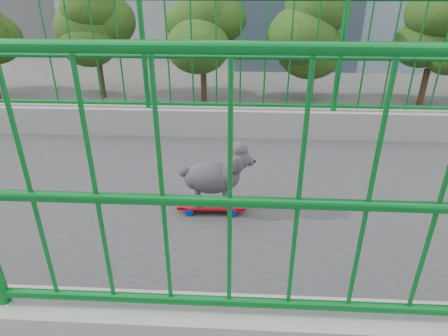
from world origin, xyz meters
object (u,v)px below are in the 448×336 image
poodle (215,175)px  car_4 (106,121)px  car_3 (47,142)px  skateboard (212,206)px  car_5 (62,270)px  car_2 (142,173)px  car_1 (92,212)px

poodle → car_4: bearing=-158.0°
poodle → car_3: (-15.77, -10.13, -6.58)m
skateboard → poodle: bearing=90.0°
skateboard → car_3: skateboard is taller
car_4 → car_5: 13.13m
car_4 → car_2: bearing=-149.5°
car_3 → car_5: size_ratio=1.15×
skateboard → car_5: 10.19m
car_5 → poodle: bearing=39.6°
skateboard → car_2: size_ratio=0.10×
car_2 → car_5: (6.40, -0.85, 0.00)m
car_4 → car_5: bearing=-167.1°
car_2 → car_5: 6.46m
car_4 → car_1: bearing=-164.6°
poodle → skateboard: bearing=-90.0°
skateboard → car_3: (-15.77, -10.10, -6.31)m
car_1 → car_3: size_ratio=0.84×
car_2 → car_3: 6.69m
poodle → car_2: (-12.57, -4.26, -6.59)m
skateboard → car_1: 12.52m
skateboard → car_3: 19.76m
car_3 → car_2: bearing=-118.6°
car_2 → poodle: bearing=-161.3°
skateboard → car_5: size_ratio=0.11×
poodle → car_4: size_ratio=0.12×
poodle → car_5: 10.37m
car_3 → car_4: bearing=-33.3°
car_2 → car_5: car_5 is taller
skateboard → poodle: (-0.00, 0.03, 0.26)m
car_3 → car_1: bearing=-143.5°
car_2 → car_4: (-6.40, -3.77, 0.08)m
poodle → car_5: poodle is taller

